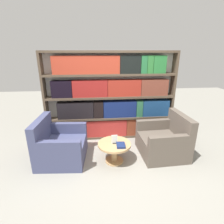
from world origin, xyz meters
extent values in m
plane|color=gray|center=(0.00, 0.00, 0.00)|extent=(14.00, 14.00, 0.00)
cube|color=silver|center=(0.00, 1.41, 1.06)|extent=(3.10, 0.05, 2.11)
cube|color=brown|center=(-1.52, 1.28, 1.06)|extent=(0.05, 0.30, 2.11)
cube|color=brown|center=(1.52, 1.28, 1.06)|extent=(0.05, 0.30, 2.11)
cube|color=brown|center=(0.00, 1.28, 0.03)|extent=(3.00, 0.30, 0.05)
cube|color=brown|center=(0.00, 1.28, 0.53)|extent=(3.00, 0.30, 0.05)
cube|color=brown|center=(0.00, 1.28, 1.06)|extent=(3.00, 0.30, 0.05)
cube|color=brown|center=(0.00, 1.28, 1.58)|extent=(3.00, 0.30, 0.05)
cube|color=brown|center=(0.00, 1.28, 2.09)|extent=(3.00, 0.30, 0.05)
cube|color=#BA312C|center=(-0.44, 1.26, 0.26)|extent=(1.68, 0.20, 0.42)
cube|color=brown|center=(0.57, 1.26, 0.26)|extent=(0.33, 0.20, 0.42)
cube|color=navy|center=(1.08, 1.26, 0.26)|extent=(0.67, 0.20, 0.42)
cube|color=black|center=(-0.84, 1.26, 0.75)|extent=(0.84, 0.20, 0.40)
cube|color=black|center=(-0.30, 1.26, 0.75)|extent=(0.23, 0.20, 0.40)
cube|color=navy|center=(0.23, 1.26, 0.75)|extent=(0.80, 0.20, 0.40)
cube|color=#2C6846|center=(0.71, 1.26, 0.75)|extent=(0.15, 0.20, 0.40)
cube|color=navy|center=(1.12, 1.26, 0.75)|extent=(0.66, 0.20, 0.40)
cube|color=black|center=(-1.12, 1.26, 1.27)|extent=(0.46, 0.20, 0.39)
cube|color=maroon|center=(-0.48, 1.26, 1.27)|extent=(0.80, 0.20, 0.39)
cube|color=#A22B1F|center=(0.32, 1.26, 1.27)|extent=(0.78, 0.20, 0.39)
cube|color=brown|center=(1.05, 1.26, 1.27)|extent=(0.65, 0.20, 0.39)
cube|color=#B13925|center=(-0.54, 1.26, 1.81)|extent=(1.48, 0.20, 0.39)
cube|color=black|center=(0.45, 1.26, 1.81)|extent=(0.47, 0.20, 0.39)
cube|color=#256D3B|center=(0.76, 1.26, 1.81)|extent=(0.14, 0.20, 0.39)
cube|color=#2C7534|center=(0.90, 1.26, 1.81)|extent=(0.14, 0.20, 0.39)
cube|color=#287435|center=(1.12, 1.26, 1.81)|extent=(0.29, 0.20, 0.39)
cube|color=#42476B|center=(-1.05, 0.37, 0.20)|extent=(0.96, 0.98, 0.40)
cube|color=#42476B|center=(-1.43, 0.40, 0.64)|extent=(0.21, 0.93, 0.48)
cube|color=#42476B|center=(-1.01, -0.03, 0.51)|extent=(0.76, 0.17, 0.23)
cube|color=#42476B|center=(-0.95, 0.77, 0.51)|extent=(0.76, 0.17, 0.23)
cube|color=brown|center=(1.01, 0.37, 0.20)|extent=(0.94, 0.96, 0.40)
cube|color=brown|center=(1.39, 0.39, 0.64)|extent=(0.18, 0.93, 0.48)
cube|color=brown|center=(0.92, 0.77, 0.51)|extent=(0.76, 0.15, 0.23)
cube|color=brown|center=(0.96, -0.03, 0.51)|extent=(0.76, 0.15, 0.23)
cylinder|color=tan|center=(-0.02, 0.19, 0.18)|extent=(0.12, 0.12, 0.37)
cylinder|color=tan|center=(-0.02, 0.19, 0.01)|extent=(0.35, 0.35, 0.03)
cylinder|color=tan|center=(-0.02, 0.19, 0.39)|extent=(0.64, 0.64, 0.04)
cube|color=black|center=(-0.02, 0.19, 0.41)|extent=(0.07, 0.06, 0.01)
cube|color=silver|center=(-0.02, 0.19, 0.50)|extent=(0.12, 0.01, 0.18)
cube|color=navy|center=(0.09, 0.07, 0.43)|extent=(0.17, 0.22, 0.04)
camera|label=1|loc=(-0.36, -2.78, 2.10)|focal=28.00mm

